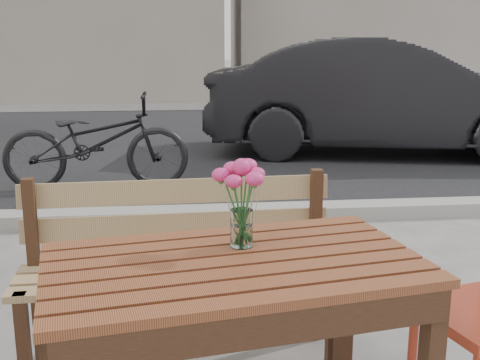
{
  "coord_description": "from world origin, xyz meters",
  "views": [
    {
      "loc": [
        -0.13,
        -1.83,
        1.51
      ],
      "look_at": [
        0.08,
        0.25,
        1.01
      ],
      "focal_mm": 45.0,
      "sensor_mm": 36.0,
      "label": 1
    }
  ],
  "objects_px": {
    "parked_car": "(385,97)",
    "bicycle": "(96,142)",
    "main_table": "(234,295)",
    "main_vase": "(241,192)"
  },
  "relations": [
    {
      "from": "parked_car",
      "to": "bicycle",
      "type": "bearing_deg",
      "value": 125.94
    },
    {
      "from": "main_table",
      "to": "main_vase",
      "type": "relative_size",
      "value": 4.29
    },
    {
      "from": "main_vase",
      "to": "bicycle",
      "type": "xyz_separation_m",
      "value": [
        -1.04,
        4.05,
        -0.49
      ]
    },
    {
      "from": "main_table",
      "to": "main_vase",
      "type": "height_order",
      "value": "main_vase"
    },
    {
      "from": "parked_car",
      "to": "main_table",
      "type": "bearing_deg",
      "value": 168.32
    },
    {
      "from": "main_table",
      "to": "parked_car",
      "type": "xyz_separation_m",
      "value": [
        2.52,
        5.75,
        0.1
      ]
    },
    {
      "from": "main_table",
      "to": "main_vase",
      "type": "xyz_separation_m",
      "value": [
        0.04,
        0.13,
        0.33
      ]
    },
    {
      "from": "main_vase",
      "to": "bicycle",
      "type": "bearing_deg",
      "value": 104.4
    },
    {
      "from": "parked_car",
      "to": "bicycle",
      "type": "height_order",
      "value": "parked_car"
    },
    {
      "from": "parked_car",
      "to": "bicycle",
      "type": "xyz_separation_m",
      "value": [
        -3.53,
        -1.56,
        -0.27
      ]
    }
  ]
}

